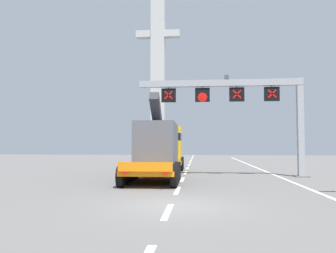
% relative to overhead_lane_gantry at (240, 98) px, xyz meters
% --- Properties ---
extents(ground, '(112.00, 112.00, 0.00)m').
position_rel_overhead_lane_gantry_xyz_m(ground, '(-3.73, -11.17, -5.36)').
color(ground, slate).
extents(lane_markings, '(0.20, 61.66, 0.01)m').
position_rel_overhead_lane_gantry_xyz_m(lane_markings, '(-3.89, 12.36, -5.35)').
color(lane_markings, silver).
rests_on(lane_markings, ground).
extents(edge_line_right, '(0.20, 63.00, 0.01)m').
position_rel_overhead_lane_gantry_xyz_m(edge_line_right, '(2.47, 0.83, -5.35)').
color(edge_line_right, silver).
rests_on(edge_line_right, ground).
extents(overhead_lane_gantry, '(11.40, 0.90, 6.94)m').
position_rel_overhead_lane_gantry_xyz_m(overhead_lane_gantry, '(0.00, 0.00, 0.00)').
color(overhead_lane_gantry, '#9EA0A5').
rests_on(overhead_lane_gantry, ground).
extents(heavy_haul_truck_orange, '(3.16, 14.09, 5.30)m').
position_rel_overhead_lane_gantry_xyz_m(heavy_haul_truck_orange, '(-5.57, 1.00, -3.37)').
color(heavy_haul_truck_orange, orange).
rests_on(heavy_haul_truck_orange, ground).
extents(bridge_pylon_distant, '(9.00, 2.00, 40.11)m').
position_rel_overhead_lane_gantry_xyz_m(bridge_pylon_distant, '(-11.13, 44.31, 15.09)').
color(bridge_pylon_distant, '#B7B7B2').
rests_on(bridge_pylon_distant, ground).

